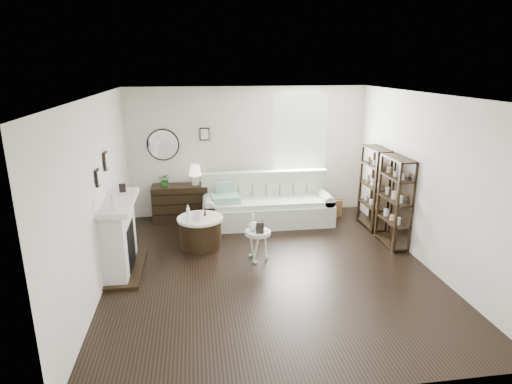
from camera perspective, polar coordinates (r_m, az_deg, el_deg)
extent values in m
plane|color=black|center=(6.92, 1.89, -10.14)|extent=(5.50, 5.50, 0.00)
plane|color=white|center=(6.20, 2.14, 12.76)|extent=(5.50, 5.50, 0.00)
plane|color=beige|center=(9.07, -1.08, 5.39)|extent=(5.00, 0.00, 5.00)
plane|color=beige|center=(3.93, 9.23, -10.30)|extent=(5.00, 0.00, 5.00)
plane|color=beige|center=(6.48, -20.30, -0.25)|extent=(0.00, 5.50, 5.50)
plane|color=beige|center=(7.29, 21.74, 1.39)|extent=(0.00, 5.50, 5.50)
cube|color=white|center=(9.21, 5.78, 7.06)|extent=(1.00, 0.02, 1.80)
cube|color=white|center=(9.15, 5.87, 6.99)|extent=(1.15, 0.02, 1.90)
cylinder|color=silver|center=(8.96, -12.30, 6.17)|extent=(0.60, 0.03, 0.60)
cube|color=black|center=(8.91, -6.87, 7.68)|extent=(0.20, 0.03, 0.26)
cube|color=silver|center=(6.98, -17.79, -5.77)|extent=(0.34, 1.20, 1.10)
cube|color=black|center=(7.04, -17.44, -6.90)|extent=(0.30, 0.65, 0.70)
cube|color=silver|center=(6.79, -17.80, -1.30)|extent=(0.44, 1.35, 0.08)
cube|color=black|center=(7.18, -16.79, -9.64)|extent=(0.50, 1.40, 0.05)
cylinder|color=silver|center=(6.32, -18.54, -1.25)|extent=(0.08, 0.08, 0.22)
cube|color=black|center=(7.14, -17.38, 0.51)|extent=(0.10, 0.03, 0.14)
cube|color=black|center=(6.37, -20.34, 1.79)|extent=(0.03, 0.18, 0.24)
cube|color=black|center=(6.96, -19.38, 3.94)|extent=(0.03, 0.22, 0.28)
cube|color=black|center=(8.69, 15.41, 0.54)|extent=(0.30, 0.80, 1.60)
cylinder|color=tan|center=(8.54, 15.80, -1.73)|extent=(0.08, 0.08, 0.11)
cylinder|color=tan|center=(8.76, 15.15, -1.23)|extent=(0.08, 0.08, 0.11)
cylinder|color=tan|center=(8.98, 14.53, -0.75)|extent=(0.08, 0.08, 0.11)
cylinder|color=tan|center=(8.43, 16.01, 0.85)|extent=(0.08, 0.08, 0.11)
cylinder|color=tan|center=(8.65, 15.35, 1.30)|extent=(0.08, 0.08, 0.11)
cylinder|color=tan|center=(8.87, 14.72, 1.72)|extent=(0.08, 0.08, 0.11)
cylinder|color=tan|center=(8.33, 16.23, 3.50)|extent=(0.08, 0.08, 0.11)
cylinder|color=tan|center=(8.55, 15.55, 3.88)|extent=(0.08, 0.08, 0.11)
cylinder|color=tan|center=(8.78, 14.91, 4.25)|extent=(0.08, 0.08, 0.11)
cube|color=black|center=(7.91, 17.96, -1.25)|extent=(0.30, 0.80, 1.60)
cylinder|color=tan|center=(7.77, 18.44, -3.78)|extent=(0.08, 0.08, 0.11)
cylinder|color=tan|center=(7.98, 17.65, -3.17)|extent=(0.08, 0.08, 0.11)
cylinder|color=tan|center=(8.20, 16.91, -2.60)|extent=(0.08, 0.08, 0.11)
cylinder|color=tan|center=(7.65, 18.71, -0.97)|extent=(0.08, 0.08, 0.11)
cylinder|color=tan|center=(7.86, 17.91, -0.43)|extent=(0.08, 0.08, 0.11)
cylinder|color=tan|center=(8.08, 17.15, 0.09)|extent=(0.08, 0.08, 0.11)
cylinder|color=tan|center=(7.55, 18.99, 1.93)|extent=(0.08, 0.08, 0.11)
cylinder|color=tan|center=(7.76, 18.17, 2.40)|extent=(0.08, 0.08, 0.11)
cylinder|color=tan|center=(7.98, 17.39, 2.84)|extent=(0.08, 0.08, 0.11)
cube|color=#AEB6A2|center=(8.70, 1.53, -2.90)|extent=(2.60, 0.90, 0.42)
cube|color=#AEB6A2|center=(8.59, 1.58, -1.32)|extent=(2.25, 0.72, 0.10)
cube|color=#AEB6A2|center=(8.91, 1.17, 0.28)|extent=(2.60, 0.20, 0.80)
cube|color=#AEB6A2|center=(8.57, -6.29, -2.94)|extent=(0.22, 0.85, 0.52)
cube|color=#AEB6A2|center=(8.95, 9.01, -2.20)|extent=(0.22, 0.85, 0.52)
cube|color=#2A9B72|center=(8.44, -4.10, -0.84)|extent=(0.58, 0.49, 0.14)
cube|color=brown|center=(9.31, 9.71, -2.04)|extent=(0.54, 0.23, 0.35)
cube|color=black|center=(8.99, -10.05, -1.41)|extent=(1.13, 0.47, 0.75)
cube|color=black|center=(8.81, -10.03, -2.94)|extent=(1.08, 0.01, 0.02)
cube|color=black|center=(8.74, -10.10, -1.66)|extent=(1.08, 0.01, 0.02)
cube|color=black|center=(8.68, -10.17, -0.37)|extent=(1.08, 0.01, 0.01)
imported|color=#1C5217|center=(8.81, -12.05, 1.59)|extent=(0.27, 0.25, 0.27)
cylinder|color=black|center=(7.65, -7.39, -5.48)|extent=(0.73, 0.73, 0.51)
cylinder|color=silver|center=(7.55, -7.47, -3.53)|extent=(0.80, 0.80, 0.04)
cylinder|color=white|center=(7.01, 0.24, -5.31)|extent=(0.41, 0.41, 0.03)
cylinder|color=silver|center=(7.03, 0.24, -5.59)|extent=(0.42, 0.42, 0.02)
cylinder|color=silver|center=(7.11, 0.24, -7.23)|extent=(0.03, 0.03, 0.48)
cylinder|color=silver|center=(7.42, -9.04, -2.70)|extent=(0.06, 0.06, 0.27)
cube|color=silver|center=(7.32, -7.91, -3.22)|extent=(0.15, 0.09, 0.19)
cube|color=black|center=(6.88, 0.53, -4.87)|extent=(0.14, 0.08, 0.17)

